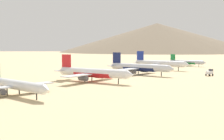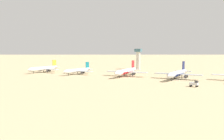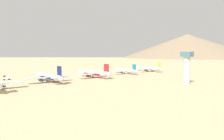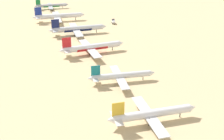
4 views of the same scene
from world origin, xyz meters
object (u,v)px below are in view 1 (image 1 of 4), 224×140
parked_jet_2 (92,73)px  parked_jet_5 (186,62)px  service_truck (210,72)px  parked_jet_3 (139,67)px  parked_jet_4 (159,64)px  parked_jet_1 (16,85)px

parked_jet_2 → parked_jet_5: 138.20m
parked_jet_2 → service_truck: bearing=56.2°
parked_jet_3 → service_truck: bearing=24.4°
parked_jet_3 → service_truck: parked_jet_3 is taller
parked_jet_4 → service_truck: 51.17m
parked_jet_1 → parked_jet_3: bearing=88.7°
parked_jet_3 → parked_jet_5: bearing=90.7°
parked_jet_1 → parked_jet_2: (-1.01, 47.76, 0.68)m
parked_jet_2 → service_truck: (41.42, 61.86, -2.33)m
parked_jet_1 → parked_jet_4: parked_jet_4 is taller
parked_jet_4 → service_truck: (43.71, -26.49, -2.53)m
parked_jet_2 → parked_jet_1: bearing=-88.8°
parked_jet_4 → parked_jet_5: bearing=85.1°
parked_jet_1 → parked_jet_5: parked_jet_1 is taller
parked_jet_2 → service_truck: 74.48m
parked_jet_3 → parked_jet_4: size_ratio=0.99×
parked_jet_1 → parked_jet_5: bearing=89.7°
parked_jet_1 → parked_jet_2: parked_jet_2 is taller
parked_jet_4 → parked_jet_3: bearing=-83.0°
parked_jet_4 → parked_jet_5: parked_jet_4 is taller
parked_jet_5 → service_truck: 85.92m
parked_jet_3 → parked_jet_5: 93.72m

